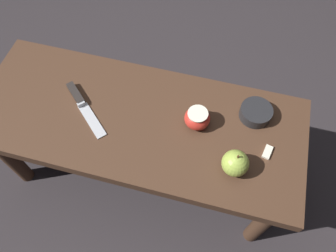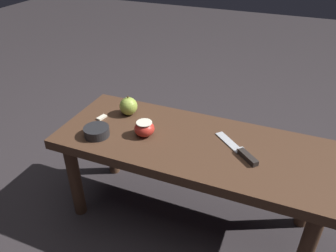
{
  "view_description": "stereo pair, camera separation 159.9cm",
  "coord_description": "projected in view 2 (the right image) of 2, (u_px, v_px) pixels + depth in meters",
  "views": [
    {
      "loc": [
        0.24,
        -0.5,
        1.31
      ],
      "look_at": [
        0.11,
        -0.02,
        0.45
      ],
      "focal_mm": 35.0,
      "sensor_mm": 36.0,
      "label": 1
    },
    {
      "loc": [
        -0.31,
        1.0,
        1.15
      ],
      "look_at": [
        0.11,
        -0.02,
        0.45
      ],
      "focal_mm": 35.0,
      "sensor_mm": 36.0,
      "label": 2
    }
  ],
  "objects": [
    {
      "name": "wooden_bench",
      "position": [
        191.0,
        153.0,
        1.3
      ],
      "size": [
        1.07,
        0.43,
        0.42
      ],
      "color": "#472D1E",
      "rests_on": "ground_plane"
    },
    {
      "name": "apple_slice_near_knife",
      "position": [
        102.0,
        117.0,
        1.41
      ],
      "size": [
        0.03,
        0.05,
        0.01
      ],
      "color": "white",
      "rests_on": "wooden_bench"
    },
    {
      "name": "apple_whole",
      "position": [
        128.0,
        106.0,
        1.42
      ],
      "size": [
        0.08,
        0.08,
        0.09
      ],
      "color": "#9EB747",
      "rests_on": "wooden_bench"
    },
    {
      "name": "bowl",
      "position": [
        97.0,
        131.0,
        1.29
      ],
      "size": [
        0.1,
        0.1,
        0.04
      ],
      "color": "#232326",
      "rests_on": "wooden_bench"
    },
    {
      "name": "apple_cut",
      "position": [
        144.0,
        128.0,
        1.29
      ],
      "size": [
        0.08,
        0.08,
        0.06
      ],
      "color": "red",
      "rests_on": "wooden_bench"
    },
    {
      "name": "ground_plane",
      "position": [
        188.0,
        217.0,
        1.49
      ],
      "size": [
        8.0,
        8.0,
        0.0
      ],
      "primitive_type": "plane",
      "color": "#2D282B"
    },
    {
      "name": "knife",
      "position": [
        242.0,
        152.0,
        1.19
      ],
      "size": [
        0.19,
        0.18,
        0.02
      ],
      "rotation": [
        0.0,
        0.0,
        -0.74
      ],
      "color": "#B7BABF",
      "rests_on": "wooden_bench"
    }
  ]
}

